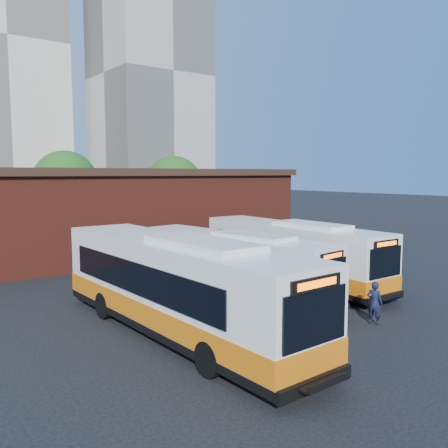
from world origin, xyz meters
TOP-DOWN VIEW (x-y plane):
  - ground at (0.00, 0.00)m, footprint 220.00×220.00m
  - bus_midwest at (-5.13, 0.83)m, footprint 3.24×14.05m
  - bus_mideast at (-0.03, 4.05)m, footprint 3.95×12.14m
  - bus_east at (4.41, 4.39)m, footprint 2.95×12.83m
  - transit_worker at (1.90, -2.87)m, footprint 0.59×0.74m
  - depot_building at (0.00, 20.00)m, footprint 28.60×12.60m
  - tree_mid at (2.00, 34.00)m, footprint 6.56×6.56m
  - tree_east at (13.00, 31.00)m, footprint 6.24×6.24m
  - tower_right at (30.00, 68.00)m, footprint 18.00×18.00m

SIDE VIEW (x-z plane):
  - ground at x=0.00m, z-range 0.00..0.00m
  - transit_worker at x=1.90m, z-range 0.00..1.76m
  - bus_mideast at x=-0.03m, z-range -0.15..3.11m
  - bus_east at x=4.41m, z-range -0.16..3.32m
  - bus_midwest at x=-5.13m, z-range -0.17..3.63m
  - depot_building at x=0.00m, z-range 0.06..6.46m
  - tree_east at x=13.00m, z-range 0.85..8.81m
  - tree_mid at x=2.00m, z-range 0.90..9.26m
  - tower_right at x=30.00m, z-range -0.26..48.94m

